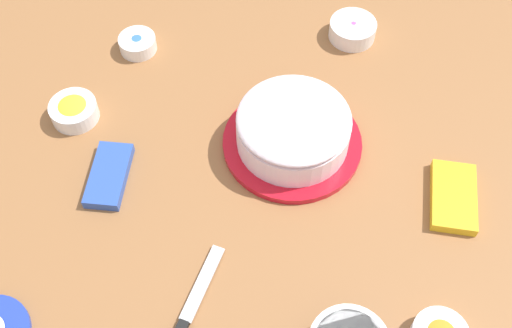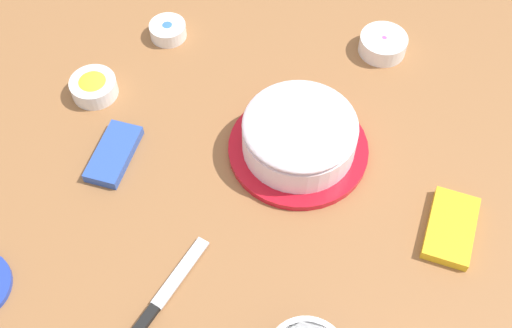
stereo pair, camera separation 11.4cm
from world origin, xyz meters
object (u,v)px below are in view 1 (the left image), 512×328
(sprinkle_bowl_rainbow, at_px, (353,29))
(sprinkle_bowl_yellow, at_px, (74,110))
(candy_box_upper, at_px, (453,197))
(spreading_knife, at_px, (185,321))
(sprinkle_bowl_blue, at_px, (138,43))
(frosted_cake, at_px, (293,131))
(candy_box_lower, at_px, (110,173))

(sprinkle_bowl_rainbow, relative_size, sprinkle_bowl_yellow, 1.08)
(candy_box_upper, bearing_deg, spreading_knife, -54.66)
(candy_box_upper, bearing_deg, sprinkle_bowl_yellow, -95.71)
(sprinkle_bowl_yellow, bearing_deg, sprinkle_bowl_blue, 157.32)
(candy_box_upper, bearing_deg, sprinkle_bowl_rainbow, -151.03)
(frosted_cake, height_order, spreading_knife, frosted_cake)
(spreading_knife, xyz_separation_m, candy_box_lower, (-0.26, -0.19, 0.00))
(sprinkle_bowl_rainbow, distance_m, candy_box_lower, 0.60)
(sprinkle_bowl_rainbow, bearing_deg, frosted_cake, -18.60)
(sprinkle_bowl_blue, bearing_deg, sprinkle_bowl_rainbow, 101.54)
(frosted_cake, relative_size, spreading_knife, 1.13)
(candy_box_lower, xyz_separation_m, candy_box_upper, (-0.02, 0.62, -0.00))
(sprinkle_bowl_rainbow, bearing_deg, candy_box_upper, 26.53)
(sprinkle_bowl_yellow, bearing_deg, spreading_knife, 36.81)
(spreading_knife, bearing_deg, frosted_cake, 159.34)
(spreading_knife, height_order, sprinkle_bowl_yellow, sprinkle_bowl_yellow)
(frosted_cake, bearing_deg, candy_box_lower, -71.30)
(frosted_cake, distance_m, candy_box_lower, 0.35)
(sprinkle_bowl_blue, distance_m, candy_box_lower, 0.32)
(spreading_knife, distance_m, candy_box_lower, 0.32)
(sprinkle_bowl_blue, relative_size, candy_box_lower, 0.58)
(sprinkle_bowl_blue, height_order, candy_box_upper, sprinkle_bowl_blue)
(frosted_cake, height_order, sprinkle_bowl_yellow, frosted_cake)
(spreading_knife, bearing_deg, candy_box_lower, -144.04)
(sprinkle_bowl_yellow, bearing_deg, candy_box_upper, 81.85)
(spreading_knife, height_order, candy_box_upper, candy_box_upper)
(candy_box_lower, bearing_deg, candy_box_upper, 91.31)
(sprinkle_bowl_rainbow, bearing_deg, sprinkle_bowl_yellow, -61.62)
(sprinkle_bowl_yellow, height_order, candy_box_lower, sprinkle_bowl_yellow)
(sprinkle_bowl_blue, height_order, sprinkle_bowl_yellow, sprinkle_bowl_yellow)
(spreading_knife, relative_size, sprinkle_bowl_rainbow, 2.35)
(spreading_knife, height_order, sprinkle_bowl_rainbow, sprinkle_bowl_rainbow)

